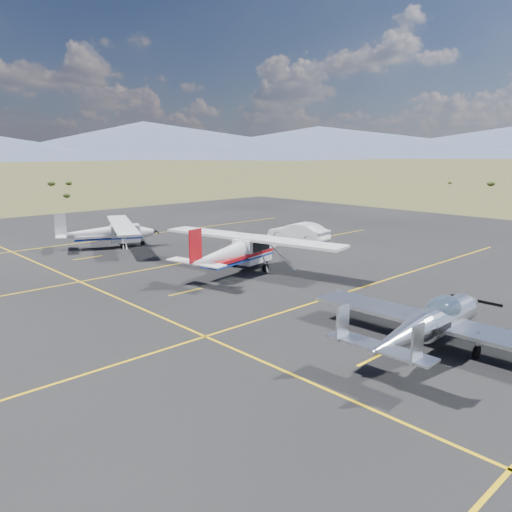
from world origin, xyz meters
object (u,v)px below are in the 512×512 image
aircraft_plain (108,232)px  sedan (298,233)px  aircraft_low_wing (433,323)px  aircraft_cessna (239,250)px

aircraft_plain → sedan: (11.37, -8.14, -0.36)m
aircraft_low_wing → sedan: size_ratio=2.16×
aircraft_plain → sedan: bearing=-12.4°
aircraft_cessna → sedan: aircraft_cessna is taller
aircraft_cessna → sedan: 10.34m
aircraft_low_wing → aircraft_plain: bearing=86.4°
aircraft_low_wing → aircraft_plain: (0.76, 25.33, 0.08)m
aircraft_low_wing → aircraft_plain: 25.34m
aircraft_cessna → aircraft_plain: aircraft_cessna is taller
aircraft_plain → sedan: size_ratio=2.09×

